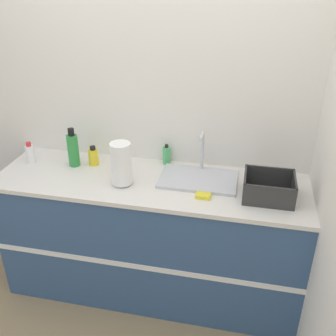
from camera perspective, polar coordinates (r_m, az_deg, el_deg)
The scene contains 12 objects.
ground_plane at distance 2.96m, azimuth -3.71°, elevation -20.66°, with size 12.00×12.00×0.00m, color #937A56.
wall_back at distance 2.75m, azimuth -0.89°, elevation 8.37°, with size 4.47×0.06×2.60m.
wall_right at distance 2.41m, azimuth 22.56°, elevation 3.36°, with size 0.06×2.62×2.60m.
counter_cabinet at distance 2.86m, azimuth -2.32°, elevation -9.91°, with size 2.09×0.64×0.93m.
sink at distance 2.60m, azimuth 4.46°, elevation -1.35°, with size 0.50×0.32×0.29m.
paper_towel_roll at distance 2.51m, azimuth -6.82°, elevation 0.60°, with size 0.13×0.13×0.29m.
dish_rack at distance 2.47m, azimuth 14.37°, elevation -3.04°, with size 0.30×0.26×0.14m.
bottle_white_spray at distance 2.97m, azimuth -19.38°, elevation 1.99°, with size 0.06×0.06×0.16m.
bottle_green at distance 2.81m, azimuth -13.61°, elevation 2.64°, with size 0.08×0.08×0.28m.
bottle_yellow at distance 2.82m, azimuth -10.77°, elevation 1.65°, with size 0.07×0.07×0.14m.
soap_dispenser at distance 2.78m, azimuth -0.22°, elevation 1.87°, with size 0.05×0.05×0.15m.
sponge at distance 2.42m, azimuth 5.12°, elevation -4.03°, with size 0.09×0.06×0.02m.
Camera 1 is at (0.59, -1.88, 2.21)m, focal length 42.00 mm.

